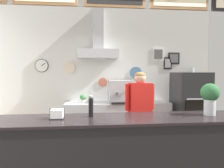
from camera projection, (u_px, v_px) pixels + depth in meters
name	position (u px, v px, depth m)	size (l,w,h in m)	color
back_wall_assembly	(103.00, 70.00, 4.93)	(5.21, 2.43, 3.09)	#9E9E99
service_counter	(118.00, 163.00, 2.52)	(4.00, 0.66, 1.07)	black
back_prep_counter	(117.00, 123.00, 4.78)	(2.28, 0.63, 0.93)	#B7BABF
pizza_oven	(190.00, 109.00, 4.72)	(0.71, 0.69, 1.69)	#232326
shop_worker	(140.00, 114.00, 3.75)	(0.53, 0.27, 1.60)	#232328
espresso_machine	(120.00, 92.00, 4.73)	(0.51, 0.54, 0.48)	#B7BABF
potted_rosemary	(150.00, 96.00, 4.79)	(0.20, 0.20, 0.23)	beige
potted_sage	(83.00, 98.00, 4.67)	(0.15, 0.15, 0.18)	beige
basil_vase	(210.00, 97.00, 2.65)	(0.23, 0.23, 0.39)	silver
pepper_grinder	(91.00, 106.00, 2.55)	(0.06, 0.06, 0.26)	black
napkin_holder	(57.00, 114.00, 2.46)	(0.17, 0.16, 0.12)	#262628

